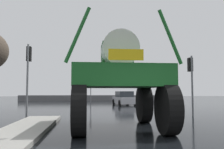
# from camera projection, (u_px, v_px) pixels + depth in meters

# --- Properties ---
(ground_plane) EXTENTS (120.00, 120.00, 0.00)m
(ground_plane) POSITION_uv_depth(u_px,v_px,m) (105.00, 107.00, 23.38)
(ground_plane) COLOR black
(median_island) EXTENTS (1.64, 11.07, 0.15)m
(median_island) POSITION_uv_depth(u_px,v_px,m) (14.00, 136.00, 7.40)
(median_island) COLOR #9E9B93
(median_island) RESTS_ON ground
(oversize_sprayer) EXTENTS (3.96, 5.17, 4.23)m
(oversize_sprayer) POSITION_uv_depth(u_px,v_px,m) (118.00, 81.00, 9.65)
(oversize_sprayer) COLOR black
(oversize_sprayer) RESTS_ON ground
(sedan_ahead) EXTENTS (2.29, 4.29, 1.52)m
(sedan_ahead) POSITION_uv_depth(u_px,v_px,m) (124.00, 99.00, 26.71)
(sedan_ahead) COLOR #B7B7BF
(sedan_ahead) RESTS_ON ground
(traffic_signal_near_left) EXTENTS (0.24, 0.54, 4.14)m
(traffic_signal_near_left) POSITION_uv_depth(u_px,v_px,m) (28.00, 64.00, 13.63)
(traffic_signal_near_left) COLOR slate
(traffic_signal_near_left) RESTS_ON ground
(traffic_signal_near_right) EXTENTS (0.24, 0.54, 3.63)m
(traffic_signal_near_right) POSITION_uv_depth(u_px,v_px,m) (191.00, 72.00, 14.60)
(traffic_signal_near_right) COLOR slate
(traffic_signal_near_right) RESTS_ON ground
(traffic_signal_far_left) EXTENTS (0.24, 0.55, 3.56)m
(traffic_signal_far_left) POSITION_uv_depth(u_px,v_px,m) (91.00, 84.00, 33.47)
(traffic_signal_far_left) COLOR slate
(traffic_signal_far_left) RESTS_ON ground
(roadside_barrier) EXTENTS (25.93, 0.24, 0.90)m
(roadside_barrier) POSITION_uv_depth(u_px,v_px,m) (98.00, 98.00, 40.25)
(roadside_barrier) COLOR #59595B
(roadside_barrier) RESTS_ON ground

